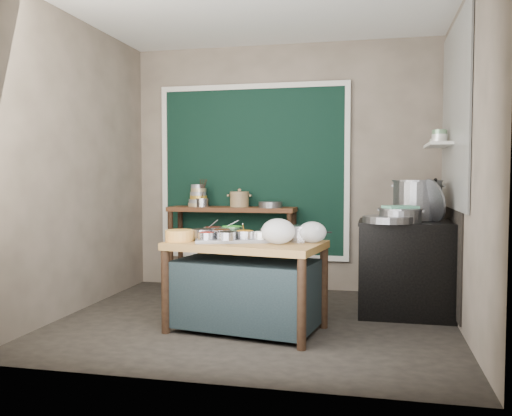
% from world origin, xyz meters
% --- Properties ---
extents(floor, '(3.50, 3.00, 0.02)m').
position_xyz_m(floor, '(0.00, 0.00, -0.01)').
color(floor, '#2B2721').
rests_on(floor, ground).
extents(back_wall, '(3.50, 0.02, 2.80)m').
position_xyz_m(back_wall, '(0.00, 1.51, 1.40)').
color(back_wall, gray).
rests_on(back_wall, floor).
extents(left_wall, '(0.02, 3.00, 2.80)m').
position_xyz_m(left_wall, '(-1.76, 0.00, 1.40)').
color(left_wall, gray).
rests_on(left_wall, floor).
extents(right_wall, '(0.02, 3.00, 2.80)m').
position_xyz_m(right_wall, '(1.76, 0.00, 1.40)').
color(right_wall, gray).
rests_on(right_wall, floor).
extents(ceiling, '(3.50, 3.00, 0.02)m').
position_xyz_m(ceiling, '(0.00, 0.00, 2.81)').
color(ceiling, gray).
rests_on(ceiling, back_wall).
extents(curtain_panel, '(2.10, 0.02, 1.90)m').
position_xyz_m(curtain_panel, '(-0.35, 1.47, 1.35)').
color(curtain_panel, black).
rests_on(curtain_panel, back_wall).
extents(curtain_frame, '(2.22, 0.03, 2.02)m').
position_xyz_m(curtain_frame, '(-0.35, 1.46, 1.35)').
color(curtain_frame, beige).
rests_on(curtain_frame, back_wall).
extents(tile_panel, '(0.02, 1.70, 1.70)m').
position_xyz_m(tile_panel, '(1.74, 0.55, 1.85)').
color(tile_panel, '#B2B2AA').
rests_on(tile_panel, right_wall).
extents(soot_patch, '(0.01, 1.30, 1.30)m').
position_xyz_m(soot_patch, '(1.74, 0.65, 0.70)').
color(soot_patch, black).
rests_on(soot_patch, right_wall).
extents(wall_shelf, '(0.22, 0.70, 0.03)m').
position_xyz_m(wall_shelf, '(1.63, 0.85, 1.60)').
color(wall_shelf, beige).
rests_on(wall_shelf, right_wall).
extents(prep_table, '(1.35, 0.92, 0.75)m').
position_xyz_m(prep_table, '(-0.01, -0.30, 0.38)').
color(prep_table, olive).
rests_on(prep_table, floor).
extents(back_counter, '(1.45, 0.40, 0.95)m').
position_xyz_m(back_counter, '(-0.55, 1.28, 0.47)').
color(back_counter, '#572F19').
rests_on(back_counter, floor).
extents(stove_block, '(0.90, 0.68, 0.85)m').
position_xyz_m(stove_block, '(1.35, 0.55, 0.42)').
color(stove_block, black).
rests_on(stove_block, floor).
extents(stove_top, '(0.92, 0.69, 0.03)m').
position_xyz_m(stove_top, '(1.35, 0.55, 0.86)').
color(stove_top, black).
rests_on(stove_top, stove_block).
extents(condiment_tray, '(0.72, 0.61, 0.03)m').
position_xyz_m(condiment_tray, '(-0.14, -0.24, 0.76)').
color(condiment_tray, gray).
rests_on(condiment_tray, prep_table).
extents(condiment_bowls, '(0.68, 0.52, 0.08)m').
position_xyz_m(condiment_bowls, '(-0.19, -0.24, 0.81)').
color(condiment_bowls, gray).
rests_on(condiment_bowls, condiment_tray).
extents(yellow_basin, '(0.30, 0.30, 0.09)m').
position_xyz_m(yellow_basin, '(-0.57, -0.37, 0.80)').
color(yellow_basin, '#C88636').
rests_on(yellow_basin, prep_table).
extents(saucepan, '(0.27, 0.27, 0.13)m').
position_xyz_m(saucepan, '(0.44, -0.19, 0.82)').
color(saucepan, gray).
rests_on(saucepan, prep_table).
extents(plastic_bag_a, '(0.33, 0.30, 0.21)m').
position_xyz_m(plastic_bag_a, '(0.28, -0.39, 0.85)').
color(plastic_bag_a, white).
rests_on(plastic_bag_a, prep_table).
extents(plastic_bag_b, '(0.25, 0.21, 0.17)m').
position_xyz_m(plastic_bag_b, '(0.54, -0.25, 0.84)').
color(plastic_bag_b, white).
rests_on(plastic_bag_b, prep_table).
extents(bowl_stack, '(0.23, 0.23, 0.25)m').
position_xyz_m(bowl_stack, '(-0.96, 1.30, 1.06)').
color(bowl_stack, tan).
rests_on(bowl_stack, back_counter).
extents(utensil_cup, '(0.21, 0.21, 0.10)m').
position_xyz_m(utensil_cup, '(-0.89, 1.25, 1.00)').
color(utensil_cup, gray).
rests_on(utensil_cup, back_counter).
extents(ceramic_crock, '(0.26, 0.26, 0.15)m').
position_xyz_m(ceramic_crock, '(-0.47, 1.30, 1.03)').
color(ceramic_crock, '#91794F').
rests_on(ceramic_crock, back_counter).
extents(wide_bowl, '(0.31, 0.31, 0.07)m').
position_xyz_m(wide_bowl, '(-0.10, 1.24, 0.98)').
color(wide_bowl, gray).
rests_on(wide_bowl, back_counter).
extents(stock_pot, '(0.63, 0.63, 0.38)m').
position_xyz_m(stock_pot, '(1.43, 0.76, 1.07)').
color(stock_pot, gray).
rests_on(stock_pot, stove_top).
extents(pot_lid, '(0.25, 0.41, 0.40)m').
position_xyz_m(pot_lid, '(1.55, 0.52, 1.08)').
color(pot_lid, gray).
rests_on(pot_lid, stove_top).
extents(steamer, '(0.52, 0.52, 0.13)m').
position_xyz_m(steamer, '(1.26, 0.36, 0.94)').
color(steamer, gray).
rests_on(steamer, stove_top).
extents(green_cloth, '(0.34, 0.31, 0.02)m').
position_xyz_m(green_cloth, '(1.26, 0.36, 1.02)').
color(green_cloth, '#5CA879').
rests_on(green_cloth, steamer).
extents(shallow_pan, '(0.56, 0.56, 0.06)m').
position_xyz_m(shallow_pan, '(1.16, 0.32, 0.91)').
color(shallow_pan, gray).
rests_on(shallow_pan, stove_top).
extents(shelf_bowl_stack, '(0.16, 0.16, 0.13)m').
position_xyz_m(shelf_bowl_stack, '(1.63, 0.81, 1.67)').
color(shelf_bowl_stack, silver).
rests_on(shelf_bowl_stack, wall_shelf).
extents(shelf_bowl_green, '(0.14, 0.14, 0.05)m').
position_xyz_m(shelf_bowl_green, '(1.63, 1.04, 1.64)').
color(shelf_bowl_green, gray).
rests_on(shelf_bowl_green, wall_shelf).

